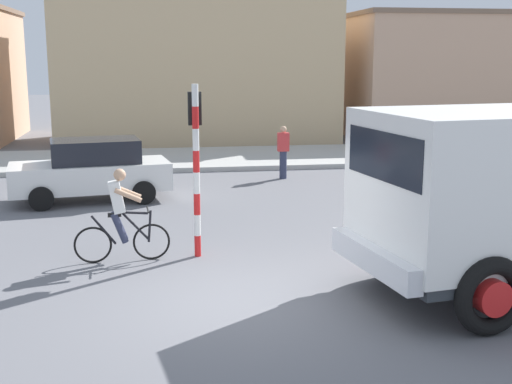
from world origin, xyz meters
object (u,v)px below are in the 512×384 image
object	(u,v)px
traffic_light_pole	(196,146)
car_red_near	(92,170)
cyclist	(121,215)
pedestrian_near_kerb	(283,151)

from	to	relation	value
traffic_light_pole	car_red_near	size ratio (longest dim) A/B	0.76
cyclist	pedestrian_near_kerb	size ratio (longest dim) A/B	1.07
cyclist	pedestrian_near_kerb	distance (m)	9.12
car_red_near	traffic_light_pole	bearing A→B (deg)	-66.16
pedestrian_near_kerb	car_red_near	bearing A→B (deg)	-156.56
cyclist	car_red_near	xyz separation A→B (m)	(-0.96, 5.51, -0.05)
traffic_light_pole	car_red_near	world-z (taller)	traffic_light_pole
cyclist	pedestrian_near_kerb	xyz separation A→B (m)	(4.56, 7.90, -0.02)
traffic_light_pole	pedestrian_near_kerb	size ratio (longest dim) A/B	1.98
cyclist	traffic_light_pole	size ratio (longest dim) A/B	0.54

